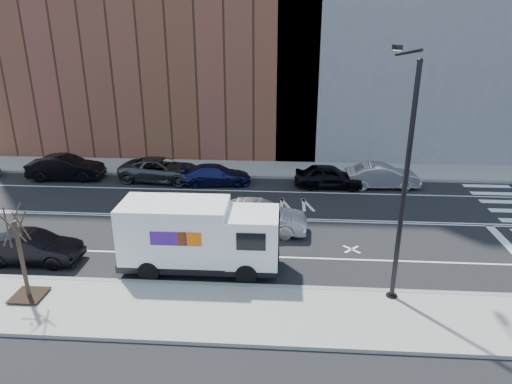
# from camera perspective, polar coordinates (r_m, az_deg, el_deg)

# --- Properties ---
(ground) EXTENTS (120.00, 120.00, 0.00)m
(ground) POSITION_cam_1_polar(r_m,az_deg,el_deg) (25.15, -2.79, -3.27)
(ground) COLOR black
(ground) RESTS_ON ground
(sidewalk_near) EXTENTS (44.00, 3.60, 0.15)m
(sidewalk_near) POSITION_cam_1_polar(r_m,az_deg,el_deg) (17.50, -6.16, -14.67)
(sidewalk_near) COLOR gray
(sidewalk_near) RESTS_ON ground
(sidewalk_far) EXTENTS (44.00, 3.60, 0.15)m
(sidewalk_far) POSITION_cam_1_polar(r_m,az_deg,el_deg) (33.33, -1.08, 2.93)
(sidewalk_far) COLOR gray
(sidewalk_far) RESTS_ON ground
(curb_near) EXTENTS (44.00, 0.25, 0.17)m
(curb_near) POSITION_cam_1_polar(r_m,az_deg,el_deg) (18.97, -5.23, -11.54)
(curb_near) COLOR gray
(curb_near) RESTS_ON ground
(curb_far) EXTENTS (44.00, 0.25, 0.17)m
(curb_far) POSITION_cam_1_polar(r_m,az_deg,el_deg) (31.62, -1.35, 1.97)
(curb_far) COLOR gray
(curb_far) RESTS_ON ground
(road_markings) EXTENTS (40.00, 8.60, 0.01)m
(road_markings) POSITION_cam_1_polar(r_m,az_deg,el_deg) (25.15, -2.79, -3.26)
(road_markings) COLOR white
(road_markings) RESTS_ON ground
(bldg_brick) EXTENTS (26.00, 10.00, 22.00)m
(bldg_brick) POSITION_cam_1_polar(r_m,az_deg,el_deg) (39.96, -12.64, 21.28)
(bldg_brick) COLOR brown
(bldg_brick) RESTS_ON ground
(streetlight) EXTENTS (0.44, 4.02, 9.34)m
(streetlight) POSITION_cam_1_polar(r_m,az_deg,el_deg) (17.25, 17.89, 2.49)
(streetlight) COLOR black
(streetlight) RESTS_ON ground
(street_tree) EXTENTS (1.20, 1.20, 3.75)m
(street_tree) POSITION_cam_1_polar(r_m,az_deg,el_deg) (19.49, -27.07, -8.37)
(street_tree) COLOR black
(street_tree) RESTS_ON ground
(fedex_van) EXTENTS (6.78, 2.46, 3.09)m
(fedex_van) POSITION_cam_1_polar(r_m,az_deg,el_deg) (19.58, -7.21, -5.41)
(fedex_van) COLOR black
(fedex_van) RESTS_ON ground
(far_parked_b) EXTENTS (5.08, 1.98, 1.65)m
(far_parked_b) POSITION_cam_1_polar(r_m,az_deg,el_deg) (33.68, -22.68, 2.83)
(far_parked_b) COLOR black
(far_parked_b) RESTS_ON ground
(far_parked_c) EXTENTS (5.78, 3.11, 1.54)m
(far_parked_c) POSITION_cam_1_polar(r_m,az_deg,el_deg) (31.45, -11.76, 2.74)
(far_parked_c) COLOR #424548
(far_parked_c) RESTS_ON ground
(far_parked_d) EXTENTS (4.73, 2.34, 1.32)m
(far_parked_d) POSITION_cam_1_polar(r_m,az_deg,el_deg) (30.24, -5.01, 2.17)
(far_parked_d) COLOR #161B4D
(far_parked_d) RESTS_ON ground
(far_parked_e) EXTENTS (4.45, 1.84, 1.51)m
(far_parked_e) POSITION_cam_1_polar(r_m,az_deg,el_deg) (29.92, 9.11, 1.97)
(far_parked_e) COLOR black
(far_parked_e) RESTS_ON ground
(far_parked_f) EXTENTS (4.81, 1.97, 1.55)m
(far_parked_f) POSITION_cam_1_polar(r_m,az_deg,el_deg) (30.61, 15.49, 1.94)
(far_parked_f) COLOR #B3B2B7
(far_parked_f) RESTS_ON ground
(driving_sedan) EXTENTS (4.91, 1.92, 1.59)m
(driving_sedan) POSITION_cam_1_polar(r_m,az_deg,el_deg) (23.16, 0.37, -3.25)
(driving_sedan) COLOR silver
(driving_sedan) RESTS_ON ground
(near_parked_rear_a) EXTENTS (4.29, 1.52, 1.41)m
(near_parked_rear_a) POSITION_cam_1_polar(r_m,az_deg,el_deg) (22.69, -26.19, -6.30)
(near_parked_rear_a) COLOR black
(near_parked_rear_a) RESTS_ON ground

